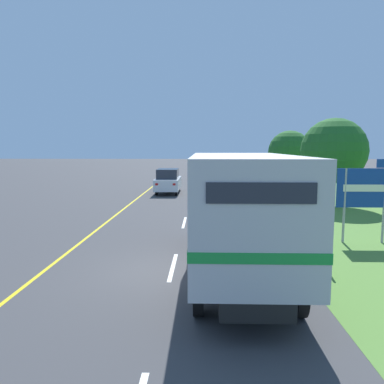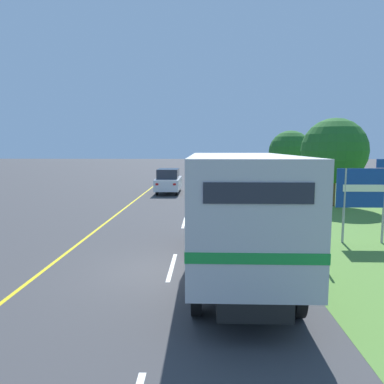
# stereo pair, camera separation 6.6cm
# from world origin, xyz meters

# --- Properties ---
(ground_plane) EXTENTS (200.00, 200.00, 0.00)m
(ground_plane) POSITION_xyz_m (0.00, 0.00, 0.00)
(ground_plane) COLOR #3D3D3F
(edge_line_yellow) EXTENTS (0.12, 54.29, 0.01)m
(edge_line_yellow) POSITION_xyz_m (-3.70, 11.72, 0.00)
(edge_line_yellow) COLOR yellow
(edge_line_yellow) RESTS_ON ground
(centre_dash_near) EXTENTS (0.12, 2.60, 0.01)m
(centre_dash_near) POSITION_xyz_m (0.00, 0.40, 0.00)
(centre_dash_near) COLOR white
(centre_dash_near) RESTS_ON ground
(centre_dash_mid_a) EXTENTS (0.12, 2.60, 0.01)m
(centre_dash_mid_a) POSITION_xyz_m (0.00, 7.00, 0.00)
(centre_dash_mid_a) COLOR white
(centre_dash_mid_a) RESTS_ON ground
(centre_dash_mid_b) EXTENTS (0.12, 2.60, 0.01)m
(centre_dash_mid_b) POSITION_xyz_m (0.00, 13.60, 0.00)
(centre_dash_mid_b) COLOR white
(centre_dash_mid_b) RESTS_ON ground
(centre_dash_far) EXTENTS (0.12, 2.60, 0.01)m
(centre_dash_far) POSITION_xyz_m (0.00, 20.20, 0.00)
(centre_dash_far) COLOR white
(centre_dash_far) RESTS_ON ground
(centre_dash_farthest) EXTENTS (0.12, 2.60, 0.01)m
(centre_dash_farthest) POSITION_xyz_m (0.00, 26.80, 0.00)
(centre_dash_farthest) COLOR white
(centre_dash_farthest) RESTS_ON ground
(horse_trailer_truck) EXTENTS (2.48, 8.45, 3.37)m
(horse_trailer_truck) POSITION_xyz_m (1.87, -0.25, 1.91)
(horse_trailer_truck) COLOR black
(horse_trailer_truck) RESTS_ON ground
(lead_car_white) EXTENTS (1.80, 4.30, 1.89)m
(lead_car_white) POSITION_xyz_m (-1.83, 18.21, 0.96)
(lead_car_white) COLOR black
(lead_car_white) RESTS_ON ground
(lead_car_white_ahead) EXTENTS (1.80, 4.39, 2.01)m
(lead_car_white_ahead) POSITION_xyz_m (1.69, 28.82, 1.01)
(lead_car_white_ahead) COLOR black
(lead_car_white_ahead) RESTS_ON ground
(highway_sign) EXTENTS (2.08, 0.09, 3.13)m
(highway_sign) POSITION_xyz_m (6.91, 3.47, 1.99)
(highway_sign) COLOR #9E9EA3
(highway_sign) RESTS_ON ground
(roadside_tree_mid) EXTENTS (3.90, 3.90, 5.28)m
(roadside_tree_mid) POSITION_xyz_m (8.70, 12.31, 3.32)
(roadside_tree_mid) COLOR brown
(roadside_tree_mid) RESTS_ON ground
(roadside_tree_far) EXTENTS (3.67, 3.67, 4.96)m
(roadside_tree_far) POSITION_xyz_m (8.31, 22.19, 3.12)
(roadside_tree_far) COLOR #4C3823
(roadside_tree_far) RESTS_ON ground
(delineator_post) EXTENTS (0.08, 0.08, 0.95)m
(delineator_post) POSITION_xyz_m (4.48, 0.03, 0.51)
(delineator_post) COLOR white
(delineator_post) RESTS_ON ground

